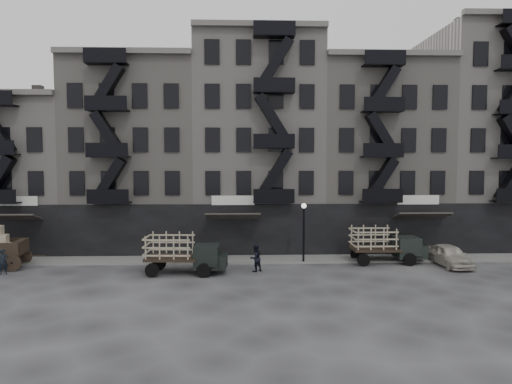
{
  "coord_description": "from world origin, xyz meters",
  "views": [
    {
      "loc": [
        -1.41,
        -29.06,
        7.29
      ],
      "look_at": [
        -0.31,
        4.0,
        4.98
      ],
      "focal_mm": 32.0,
      "sensor_mm": 36.0,
      "label": 1
    }
  ],
  "objects_px": {
    "car_east": "(450,255)",
    "pedestrian_mid": "(255,258)",
    "stake_truck_west": "(183,251)",
    "stake_truck_east": "(385,242)",
    "pedestrian_west": "(3,262)"
  },
  "relations": [
    {
      "from": "pedestrian_mid",
      "to": "pedestrian_west",
      "type": "bearing_deg",
      "value": -35.77
    },
    {
      "from": "stake_truck_east",
      "to": "pedestrian_west",
      "type": "height_order",
      "value": "stake_truck_east"
    },
    {
      "from": "stake_truck_west",
      "to": "pedestrian_west",
      "type": "height_order",
      "value": "stake_truck_west"
    },
    {
      "from": "car_east",
      "to": "pedestrian_mid",
      "type": "xyz_separation_m",
      "value": [
        -13.47,
        -1.19,
        0.15
      ]
    },
    {
      "from": "pedestrian_mid",
      "to": "stake_truck_east",
      "type": "bearing_deg",
      "value": 156.73
    },
    {
      "from": "pedestrian_west",
      "to": "stake_truck_west",
      "type": "bearing_deg",
      "value": -35.53
    },
    {
      "from": "stake_truck_west",
      "to": "pedestrian_mid",
      "type": "distance_m",
      "value": 4.7
    },
    {
      "from": "car_east",
      "to": "pedestrian_mid",
      "type": "height_order",
      "value": "pedestrian_mid"
    },
    {
      "from": "stake_truck_west",
      "to": "pedestrian_west",
      "type": "distance_m",
      "value": 11.48
    },
    {
      "from": "stake_truck_west",
      "to": "pedestrian_mid",
      "type": "relative_size",
      "value": 2.96
    },
    {
      "from": "car_east",
      "to": "pedestrian_mid",
      "type": "relative_size",
      "value": 2.44
    },
    {
      "from": "stake_truck_east",
      "to": "pedestrian_mid",
      "type": "bearing_deg",
      "value": -166.52
    },
    {
      "from": "stake_truck_west",
      "to": "stake_truck_east",
      "type": "distance_m",
      "value": 14.19
    },
    {
      "from": "pedestrian_mid",
      "to": "car_east",
      "type": "bearing_deg",
      "value": 148.32
    },
    {
      "from": "stake_truck_east",
      "to": "pedestrian_west",
      "type": "bearing_deg",
      "value": -174.37
    }
  ]
}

